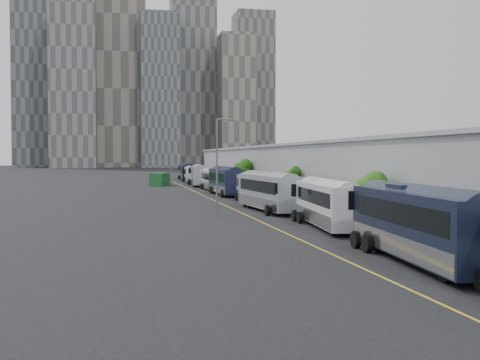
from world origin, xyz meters
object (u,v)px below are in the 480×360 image
object	(u,v)px
street_lamp_far	(172,156)
shipping_container	(160,179)
bus_9	(186,173)
bus_2	(328,207)
bus_3	(269,195)
street_lamp_near	(219,160)
bus_4	(254,191)
bus_8	(191,176)
bus_7	(199,177)
bus_6	(213,181)
bus_1	(419,230)
bus_5	(226,183)
suv	(163,178)

from	to	relation	value
street_lamp_far	shipping_container	xyz separation A→B (m)	(-1.88, 4.66, -4.41)
bus_9	shipping_container	xyz separation A→B (m)	(-8.06, -26.51, -0.45)
bus_2	bus_9	world-z (taller)	bus_9
bus_3	street_lamp_near	world-z (taller)	street_lamp_near
bus_9	shipping_container	size ratio (longest dim) A/B	2.11
street_lamp_near	bus_2	bearing A→B (deg)	-57.18
bus_2	bus_4	bearing A→B (deg)	96.19
bus_4	bus_8	bearing A→B (deg)	93.41
bus_3	bus_7	world-z (taller)	bus_7
bus_9	street_lamp_far	distance (m)	32.02
bus_6	shipping_container	world-z (taller)	bus_6
bus_2	bus_3	size ratio (longest dim) A/B	0.95
bus_9	street_lamp_near	xyz separation A→B (m)	(-6.67, -87.75, 3.53)
bus_1	bus_3	world-z (taller)	bus_1
bus_5	bus_8	xyz separation A→B (m)	(0.07, 43.74, -0.23)
shipping_container	bus_3	bearing A→B (deg)	-64.52
street_lamp_far	shipping_container	world-z (taller)	street_lamp_far
bus_5	bus_6	size ratio (longest dim) A/B	1.14
street_lamp_near	suv	distance (m)	80.34
bus_6	suv	size ratio (longest dim) A/B	2.44
suv	bus_5	bearing A→B (deg)	-62.54
street_lamp_near	shipping_container	xyz separation A→B (m)	(-1.39, 61.24, -3.98)
bus_7	bus_6	bearing A→B (deg)	-84.83
bus_3	bus_4	bearing A→B (deg)	81.72
bus_9	bus_6	bearing A→B (deg)	-87.73
bus_1	street_lamp_far	distance (m)	83.00
shipping_container	bus_7	bearing A→B (deg)	-0.99
bus_5	bus_7	distance (m)	28.61
bus_3	bus_9	distance (m)	83.50
bus_8	street_lamp_far	distance (m)	18.61
bus_5	shipping_container	distance (m)	32.00
bus_7	bus_3	bearing A→B (deg)	-85.86
bus_3	street_lamp_near	distance (m)	8.02
bus_3	bus_7	distance (m)	54.47
bus_1	bus_4	bearing A→B (deg)	94.00
bus_3	bus_6	distance (m)	39.05
bus_2	bus_8	world-z (taller)	bus_2
bus_8	suv	bearing A→B (deg)	134.58
bus_5	suv	bearing A→B (deg)	95.61
street_lamp_far	shipping_container	distance (m)	6.68
bus_5	bus_7	xyz separation A→B (m)	(-0.15, 28.61, -0.02)
bus_7	shipping_container	size ratio (longest dim) A/B	2.14
bus_3	shipping_container	distance (m)	57.45
bus_4	shipping_container	distance (m)	47.25
bus_6	bus_8	distance (m)	30.56
suv	bus_1	bearing A→B (deg)	-65.60
shipping_container	suv	distance (m)	19.08
bus_8	bus_9	world-z (taller)	bus_9
bus_4	bus_7	distance (m)	44.05
bus_2	bus_9	bearing A→B (deg)	95.82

